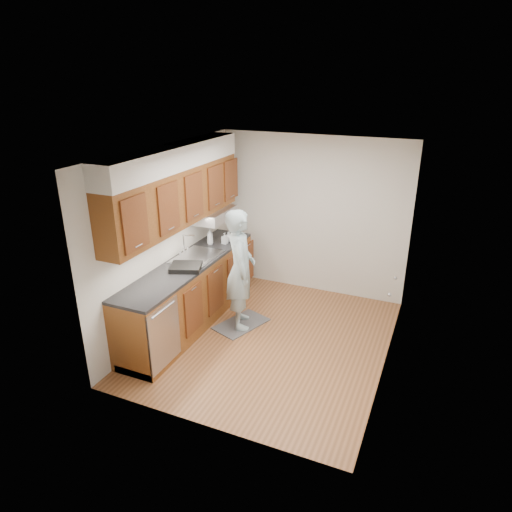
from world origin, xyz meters
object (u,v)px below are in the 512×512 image
(person, at_px, (240,262))
(soap_bottle_b, at_px, (225,238))
(soap_bottle_a, at_px, (210,236))
(soap_bottle_c, at_px, (229,237))
(dish_rack, at_px, (186,267))

(person, distance_m, soap_bottle_b, 0.83)
(soap_bottle_a, relative_size, soap_bottle_c, 1.56)
(soap_bottle_a, bearing_deg, person, -34.59)
(person, relative_size, dish_rack, 4.85)
(soap_bottle_c, xyz_separation_m, dish_rack, (-0.04, -1.17, -0.05))
(soap_bottle_a, bearing_deg, soap_bottle_c, 46.56)
(soap_bottle_b, bearing_deg, dish_rack, -91.76)
(soap_bottle_b, bearing_deg, soap_bottle_c, 84.45)
(soap_bottle_b, height_order, dish_rack, soap_bottle_b)
(soap_bottle_b, height_order, soap_bottle_c, soap_bottle_b)
(soap_bottle_b, distance_m, dish_rack, 1.07)
(dish_rack, bearing_deg, soap_bottle_b, 67.11)
(person, height_order, dish_rack, person)
(person, bearing_deg, soap_bottle_b, 14.05)
(soap_bottle_b, relative_size, soap_bottle_c, 1.07)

